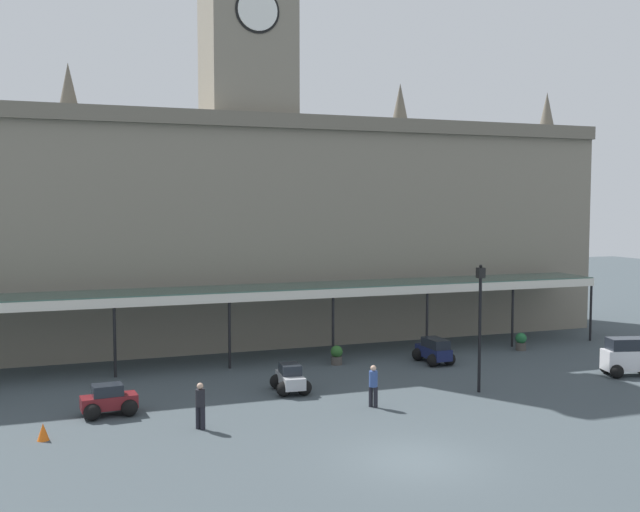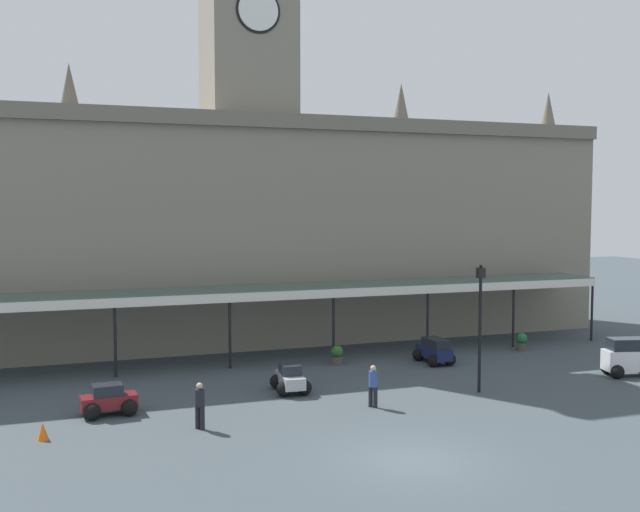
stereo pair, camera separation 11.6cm
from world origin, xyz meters
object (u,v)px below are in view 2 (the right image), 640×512
at_px(pedestrian_near_entrance, 373,384).
at_px(car_maroon_sedan, 109,402).
at_px(car_white_van, 630,359).
at_px(car_silver_sedan, 290,380).
at_px(planter_forecourt_centre, 337,355).
at_px(car_navy_estate, 434,352).
at_px(planter_near_kerb, 522,341).
at_px(victorian_lamppost, 480,314).
at_px(pedestrian_beside_cars, 200,404).
at_px(traffic_cone, 43,432).

bearing_deg(pedestrian_near_entrance, car_maroon_sedan, 166.68).
height_order(car_maroon_sedan, car_white_van, car_white_van).
bearing_deg(car_silver_sedan, planter_forecourt_centre, 48.65).
xyz_separation_m(car_maroon_sedan, car_navy_estate, (15.96, 3.92, 0.06)).
relative_size(pedestrian_near_entrance, planter_forecourt_centre, 1.74).
bearing_deg(planter_near_kerb, car_white_van, -79.59).
height_order(car_navy_estate, planter_near_kerb, car_navy_estate).
xyz_separation_m(car_maroon_sedan, victorian_lamppost, (15.04, -1.74, 2.85)).
distance_m(car_maroon_sedan, planter_near_kerb, 22.61).
height_order(car_navy_estate, car_white_van, car_white_van).
xyz_separation_m(car_silver_sedan, planter_forecourt_centre, (3.74, 4.24, -0.01)).
bearing_deg(victorian_lamppost, car_white_van, 1.61).
bearing_deg(pedestrian_beside_cars, car_maroon_sedan, 136.19).
bearing_deg(car_navy_estate, victorian_lamppost, -99.23).
xyz_separation_m(car_silver_sedan, car_white_van, (15.75, -2.49, 0.30)).
xyz_separation_m(car_navy_estate, planter_near_kerb, (6.05, 1.26, -0.07)).
distance_m(car_maroon_sedan, victorian_lamppost, 15.41).
height_order(pedestrian_beside_cars, planter_forecourt_centre, pedestrian_beside_cars).
distance_m(pedestrian_near_entrance, victorian_lamppost, 5.75).
distance_m(car_navy_estate, traffic_cone, 19.26).
height_order(car_white_van, pedestrian_near_entrance, car_white_van).
bearing_deg(car_maroon_sedan, car_silver_sedan, 7.49).
relative_size(car_navy_estate, planter_forecourt_centre, 2.36).
xyz_separation_m(car_silver_sedan, traffic_cone, (-9.76, -3.27, -0.21)).
height_order(car_navy_estate, car_silver_sedan, car_navy_estate).
xyz_separation_m(car_silver_sedan, pedestrian_beside_cars, (-4.53, -3.83, 0.41)).
bearing_deg(planter_near_kerb, car_silver_sedan, -163.91).
bearing_deg(pedestrian_near_entrance, planter_near_kerb, 31.74).
bearing_deg(planter_near_kerb, car_navy_estate, -168.28).
relative_size(car_navy_estate, pedestrian_near_entrance, 1.36).
xyz_separation_m(pedestrian_beside_cars, planter_forecourt_centre, (8.26, 8.07, -0.42)).
bearing_deg(car_white_van, pedestrian_near_entrance, -176.45).
bearing_deg(pedestrian_near_entrance, planter_forecourt_centre, 79.85).
distance_m(car_maroon_sedan, car_navy_estate, 16.43).
bearing_deg(pedestrian_near_entrance, car_white_van, 3.55).
xyz_separation_m(pedestrian_beside_cars, traffic_cone, (-5.23, 0.55, -0.61)).
distance_m(car_silver_sedan, planter_near_kerb, 15.11).
distance_m(car_white_van, pedestrian_beside_cars, 20.32).
relative_size(car_navy_estate, planter_near_kerb, 2.36).
distance_m(car_silver_sedan, planter_forecourt_centre, 5.65).
bearing_deg(traffic_cone, planter_near_kerb, 17.08).
bearing_deg(pedestrian_beside_cars, planter_forecourt_centre, 44.32).
xyz_separation_m(car_navy_estate, pedestrian_beside_cars, (-13.00, -6.76, 0.34)).
height_order(car_navy_estate, traffic_cone, car_navy_estate).
bearing_deg(car_silver_sedan, car_white_van, -8.99).
bearing_deg(pedestrian_beside_cars, pedestrian_near_entrance, 4.18).
relative_size(car_maroon_sedan, victorian_lamppost, 0.39).
distance_m(car_silver_sedan, pedestrian_beside_cars, 5.94).
bearing_deg(victorian_lamppost, pedestrian_beside_cars, -174.78).
bearing_deg(car_white_van, car_maroon_sedan, 176.29).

